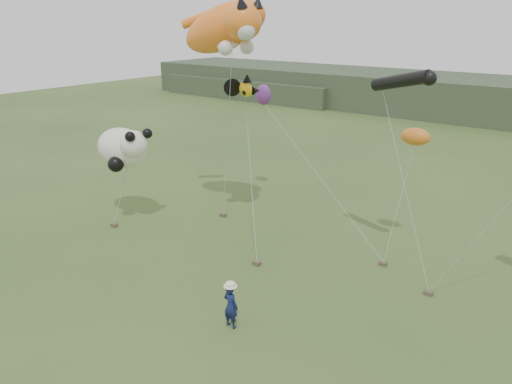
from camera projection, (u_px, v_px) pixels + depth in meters
ground at (218, 310)px, 18.20m from camera, size 120.00×120.00×0.00m
headland at (473, 99)px, 52.99m from camera, size 90.00×13.00×4.00m
festival_attendant at (231, 306)px, 16.99m from camera, size 0.60×0.40×1.61m
sandbag_anchors at (270, 248)px, 22.88m from camera, size 15.41×4.68×0.16m
cat_kite at (228, 27)px, 23.13m from camera, size 5.96×3.25×3.46m
fish_kite at (240, 88)px, 25.29m from camera, size 2.51×1.65×1.20m
panda_kite at (124, 148)px, 25.31m from camera, size 3.60×2.33×2.24m
misc_kites at (333, 114)px, 24.75m from camera, size 10.62×2.44×1.74m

